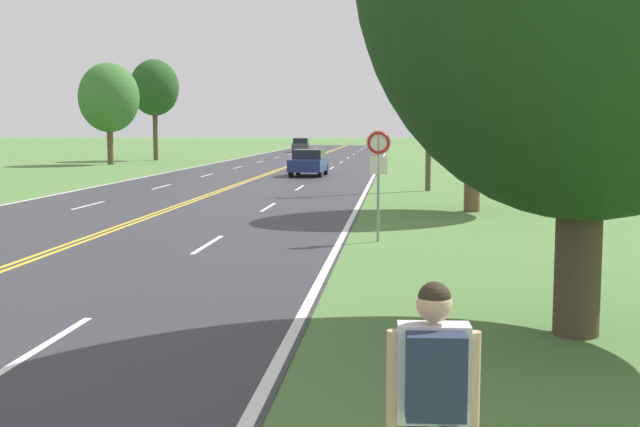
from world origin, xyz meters
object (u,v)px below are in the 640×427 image
(tree_behind_sign, at_px, (475,64))
(car_dark_grey_hatchback_mid_near, at_px, (301,145))
(hitchhiker_person, at_px, (434,389))
(tree_mid_treeline, at_px, (154,88))
(car_dark_blue_sedan_approaching, at_px, (309,162))
(tree_far_back, at_px, (109,98))
(traffic_sign, at_px, (378,158))

(tree_behind_sign, relative_size, car_dark_grey_hatchback_mid_near, 2.13)
(hitchhiker_person, distance_m, tree_behind_sign, 22.34)
(tree_mid_treeline, xyz_separation_m, car_dark_blue_sedan_approaching, (15.26, -20.18, -5.26))
(hitchhiker_person, xyz_separation_m, tree_far_back, (-21.76, 53.20, 3.85))
(tree_mid_treeline, distance_m, car_dark_blue_sedan_approaching, 25.84)
(tree_far_back, bearing_deg, car_dark_grey_hatchback_mid_near, 70.58)
(tree_far_back, xyz_separation_m, car_dark_blue_sedan_approaching, (16.39, -12.51, -4.18))
(traffic_sign, relative_size, car_dark_blue_sedan_approaching, 0.67)
(car_dark_blue_sedan_approaching, bearing_deg, tree_far_back, -125.10)
(tree_behind_sign, bearing_deg, car_dark_grey_hatchback_mid_near, 102.14)
(traffic_sign, xyz_separation_m, car_dark_grey_hatchback_mid_near, (-10.32, 69.10, -1.23))
(hitchhiker_person, xyz_separation_m, car_dark_blue_sedan_approaching, (-5.38, 40.69, -0.33))
(hitchhiker_person, distance_m, car_dark_blue_sedan_approaching, 41.05)
(traffic_sign, height_order, tree_far_back, tree_far_back)
(tree_mid_treeline, xyz_separation_m, tree_far_back, (-1.12, -7.68, -1.08))
(tree_mid_treeline, bearing_deg, traffic_sign, -66.77)
(hitchhiker_person, height_order, tree_far_back, tree_far_back)
(tree_behind_sign, xyz_separation_m, tree_mid_treeline, (-22.85, 38.97, 1.17))
(tree_behind_sign, relative_size, tree_mid_treeline, 0.94)
(traffic_sign, distance_m, tree_far_back, 44.14)
(tree_mid_treeline, height_order, car_dark_grey_hatchback_mid_near, tree_mid_treeline)
(car_dark_grey_hatchback_mid_near, bearing_deg, car_dark_blue_sedan_approaching, -174.85)
(tree_mid_treeline, distance_m, car_dark_grey_hatchback_mid_near, 25.20)
(car_dark_blue_sedan_approaching, bearing_deg, tree_mid_treeline, -140.65)
(traffic_sign, bearing_deg, tree_behind_sign, 68.32)
(tree_behind_sign, distance_m, tree_mid_treeline, 45.19)
(traffic_sign, distance_m, car_dark_blue_sedan_approaching, 26.64)
(tree_behind_sign, relative_size, car_dark_blue_sedan_approaching, 1.94)
(tree_mid_treeline, relative_size, car_dark_blue_sedan_approaching, 2.06)
(tree_mid_treeline, relative_size, tree_far_back, 1.11)
(traffic_sign, relative_size, tree_behind_sign, 0.34)
(tree_behind_sign, bearing_deg, hitchhiker_person, -95.77)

